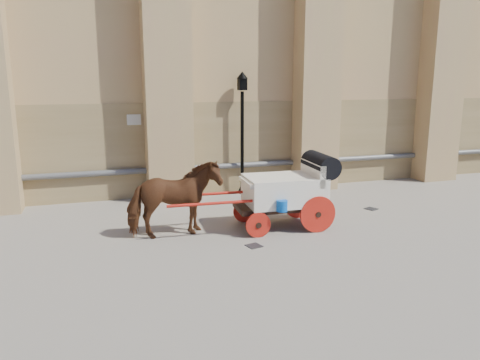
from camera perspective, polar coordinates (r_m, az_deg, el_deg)
name	(u,v)px	position (r m, az deg, el deg)	size (l,w,h in m)	color
ground	(234,230)	(11.86, -0.78, -6.10)	(90.00, 90.00, 0.00)	gray
horse	(174,200)	(11.25, -8.03, -2.37)	(0.99, 2.18, 1.84)	brown
carriage	(290,188)	(11.95, 6.06, -1.00)	(4.33, 1.56, 1.87)	black
street_lamp	(242,130)	(15.25, 0.27, 6.17)	(0.37, 0.37, 3.96)	black
drain_grate_near	(254,246)	(10.76, 1.71, -8.03)	(0.32, 0.32, 0.01)	black
drain_grate_far	(371,209)	(14.23, 15.70, -3.40)	(0.32, 0.32, 0.01)	black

